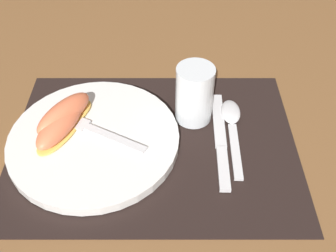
% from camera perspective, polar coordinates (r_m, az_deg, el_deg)
% --- Properties ---
extents(ground_plane, '(3.00, 3.00, 0.00)m').
position_cam_1_polar(ground_plane, '(0.65, -1.89, -2.67)').
color(ground_plane, brown).
extents(placemat, '(0.47, 0.34, 0.00)m').
position_cam_1_polar(placemat, '(0.65, -1.89, -2.56)').
color(placemat, black).
rests_on(placemat, ground_plane).
extents(plate, '(0.28, 0.28, 0.02)m').
position_cam_1_polar(plate, '(0.65, -10.54, -2.19)').
color(plate, white).
rests_on(plate, placemat).
extents(juice_glass, '(0.06, 0.06, 0.10)m').
position_cam_1_polar(juice_glass, '(0.66, 4.03, 4.21)').
color(juice_glass, silver).
rests_on(juice_glass, placemat).
extents(knife, '(0.02, 0.21, 0.01)m').
position_cam_1_polar(knife, '(0.65, 7.82, -2.12)').
color(knife, silver).
rests_on(knife, placemat).
extents(spoon, '(0.04, 0.18, 0.01)m').
position_cam_1_polar(spoon, '(0.68, 9.43, 0.62)').
color(spoon, silver).
rests_on(spoon, placemat).
extents(fork, '(0.17, 0.10, 0.00)m').
position_cam_1_polar(fork, '(0.66, -11.04, -0.31)').
color(fork, silver).
rests_on(fork, plate).
extents(citrus_wedge_0, '(0.10, 0.12, 0.04)m').
position_cam_1_polar(citrus_wedge_0, '(0.67, -14.63, 1.64)').
color(citrus_wedge_0, '#F7C656').
rests_on(citrus_wedge_0, plate).
extents(citrus_wedge_1, '(0.09, 0.14, 0.03)m').
position_cam_1_polar(citrus_wedge_1, '(0.66, -15.11, 0.35)').
color(citrus_wedge_1, '#F7C656').
rests_on(citrus_wedge_1, plate).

